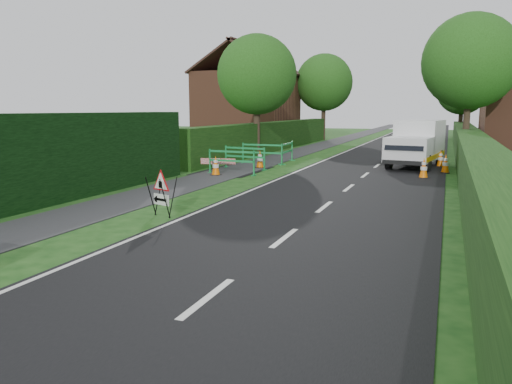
# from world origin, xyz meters

# --- Properties ---
(ground) EXTENTS (120.00, 120.00, 0.00)m
(ground) POSITION_xyz_m (0.00, 0.00, 0.00)
(ground) COLOR #154212
(ground) RESTS_ON ground
(road_surface) EXTENTS (6.00, 90.00, 0.02)m
(road_surface) POSITION_xyz_m (2.50, 35.00, 0.00)
(road_surface) COLOR black
(road_surface) RESTS_ON ground
(footpath) EXTENTS (2.00, 90.00, 0.02)m
(footpath) POSITION_xyz_m (-3.00, 35.00, 0.01)
(footpath) COLOR #2D2D30
(footpath) RESTS_ON ground
(hedge_west_far) EXTENTS (1.00, 24.00, 1.80)m
(hedge_west_far) POSITION_xyz_m (-5.00, 22.00, 0.00)
(hedge_west_far) COLOR #14380F
(hedge_west_far) RESTS_ON ground
(hedge_east) EXTENTS (1.20, 50.00, 1.50)m
(hedge_east) POSITION_xyz_m (6.50, 16.00, 0.00)
(hedge_east) COLOR #14380F
(hedge_east) RESTS_ON ground
(house_west) EXTENTS (7.50, 7.40, 7.88)m
(house_west) POSITION_xyz_m (-10.00, 30.00, 2.90)
(house_west) COLOR brown
(house_west) RESTS_ON ground
(tree_nw) EXTENTS (4.40, 4.40, 6.70)m
(tree_nw) POSITION_xyz_m (-4.60, 18.00, 4.48)
(tree_nw) COLOR #2D2116
(tree_nw) RESTS_ON ground
(tree_ne) EXTENTS (5.20, 5.20, 7.79)m
(tree_ne) POSITION_xyz_m (6.40, 22.00, 5.17)
(tree_ne) COLOR #2D2116
(tree_ne) RESTS_ON ground
(tree_fw) EXTENTS (4.80, 4.80, 7.24)m
(tree_fw) POSITION_xyz_m (-4.60, 34.00, 4.83)
(tree_fw) COLOR #2D2116
(tree_fw) RESTS_ON ground
(tree_fe) EXTENTS (4.20, 4.20, 6.33)m
(tree_fe) POSITION_xyz_m (6.40, 38.00, 4.22)
(tree_fe) COLOR #2D2116
(tree_fe) RESTS_ON ground
(triangle_sign) EXTENTS (0.86, 0.86, 0.98)m
(triangle_sign) POSITION_xyz_m (-0.94, 1.88, 0.68)
(triangle_sign) COLOR black
(triangle_sign) RESTS_ON ground
(works_van) EXTENTS (2.44, 4.82, 2.10)m
(works_van) POSITION_xyz_m (4.18, 15.30, 1.11)
(works_van) COLOR silver
(works_van) RESTS_ON ground
(traffic_cone_0) EXTENTS (0.38, 0.38, 0.79)m
(traffic_cone_0) POSITION_xyz_m (4.70, 11.52, 0.39)
(traffic_cone_0) COLOR black
(traffic_cone_0) RESTS_ON ground
(traffic_cone_1) EXTENTS (0.38, 0.38, 0.79)m
(traffic_cone_1) POSITION_xyz_m (5.46, 13.47, 0.39)
(traffic_cone_1) COLOR black
(traffic_cone_1) RESTS_ON ground
(traffic_cone_2) EXTENTS (0.38, 0.38, 0.79)m
(traffic_cone_2) POSITION_xyz_m (5.23, 15.76, 0.39)
(traffic_cone_2) COLOR black
(traffic_cone_2) RESTS_ON ground
(traffic_cone_3) EXTENTS (0.38, 0.38, 0.79)m
(traffic_cone_3) POSITION_xyz_m (-3.06, 9.39, 0.39)
(traffic_cone_3) COLOR black
(traffic_cone_3) RESTS_ON ground
(traffic_cone_4) EXTENTS (0.38, 0.38, 0.79)m
(traffic_cone_4) POSITION_xyz_m (-2.31, 12.40, 0.39)
(traffic_cone_4) COLOR black
(traffic_cone_4) RESTS_ON ground
(ped_barrier_0) EXTENTS (2.08, 0.49, 1.00)m
(ped_barrier_0) POSITION_xyz_m (-2.60, 9.92, 0.63)
(ped_barrier_0) COLOR #198C42
(ped_barrier_0) RESTS_ON ground
(ped_barrier_1) EXTENTS (2.09, 0.71, 1.00)m
(ped_barrier_1) POSITION_xyz_m (-2.79, 11.78, 0.63)
(ped_barrier_1) COLOR #198C42
(ped_barrier_1) RESTS_ON ground
(ped_barrier_2) EXTENTS (2.07, 0.41, 1.00)m
(ped_barrier_2) POSITION_xyz_m (-2.77, 13.92, 0.63)
(ped_barrier_2) COLOR #198C42
(ped_barrier_2) RESTS_ON ground
(ped_barrier_3) EXTENTS (0.46, 2.08, 1.00)m
(ped_barrier_3) POSITION_xyz_m (-1.86, 15.02, 0.63)
(ped_barrier_3) COLOR #198C42
(ped_barrier_3) RESTS_ON ground
(redwhite_plank) EXTENTS (1.48, 0.31, 0.25)m
(redwhite_plank) POSITION_xyz_m (-3.45, 10.43, 0.00)
(redwhite_plank) COLOR red
(redwhite_plank) RESTS_ON ground
(hatchback_car) EXTENTS (1.99, 3.98, 1.30)m
(hatchback_car) POSITION_xyz_m (2.64, 27.75, 0.65)
(hatchback_car) COLOR white
(hatchback_car) RESTS_ON ground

